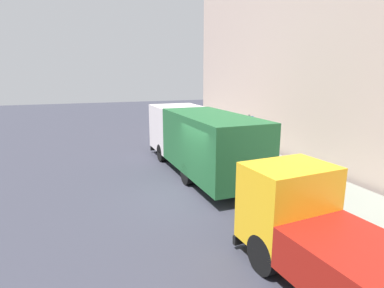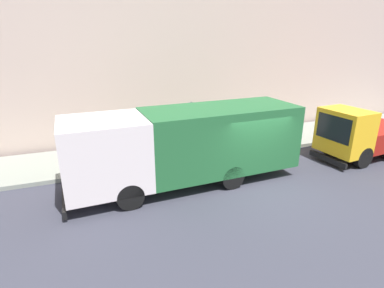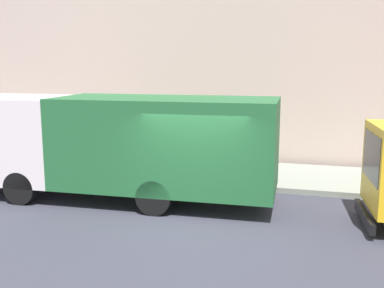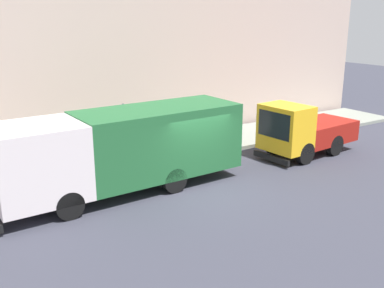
{
  "view_description": "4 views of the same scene",
  "coord_description": "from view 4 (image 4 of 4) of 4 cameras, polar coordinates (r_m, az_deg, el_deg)",
  "views": [
    {
      "loc": [
        -3.48,
        -10.27,
        4.37
      ],
      "look_at": [
        0.91,
        2.01,
        1.42
      ],
      "focal_mm": 29.09,
      "sensor_mm": 36.0,
      "label": 1
    },
    {
      "loc": [
        -8.38,
        5.85,
        5.14
      ],
      "look_at": [
        1.79,
        2.04,
        1.35
      ],
      "focal_mm": 28.29,
      "sensor_mm": 36.0,
      "label": 2
    },
    {
      "loc": [
        -9.46,
        -2.61,
        3.63
      ],
      "look_at": [
        1.45,
        0.38,
        1.6
      ],
      "focal_mm": 41.64,
      "sensor_mm": 36.0,
      "label": 3
    },
    {
      "loc": [
        -11.99,
        8.19,
        5.86
      ],
      "look_at": [
        0.92,
        -0.05,
        1.42
      ],
      "focal_mm": 41.73,
      "sensor_mm": 36.0,
      "label": 4
    }
  ],
  "objects": [
    {
      "name": "building_facade",
      "position": [
        20.53,
        -9.28,
        14.12
      ],
      "size": [
        0.5,
        30.0,
        10.39
      ],
      "primitive_type": "cube",
      "color": "#C6AC9E",
      "rests_on": "ground"
    },
    {
      "name": "sidewalk",
      "position": [
        19.43,
        -6.05,
        -1.2
      ],
      "size": [
        3.33,
        30.0,
        0.17
      ],
      "primitive_type": "cube",
      "color": "gray",
      "rests_on": "ground"
    },
    {
      "name": "pedestrian_walking",
      "position": [
        16.99,
        -14.27,
        -0.89
      ],
      "size": [
        0.5,
        0.5,
        1.62
      ],
      "rotation": [
        0.0,
        0.0,
        5.58
      ],
      "color": "brown",
      "rests_on": "sidewalk"
    },
    {
      "name": "large_utility_truck",
      "position": [
        15.15,
        -8.82,
        -0.42
      ],
      "size": [
        2.66,
        8.63,
        2.78
      ],
      "rotation": [
        0.0,
        0.0,
        0.03
      ],
      "color": "silver",
      "rests_on": "ground"
    },
    {
      "name": "small_flatbed_truck",
      "position": [
        19.64,
        13.99,
        1.63
      ],
      "size": [
        2.33,
        4.77,
        2.34
      ],
      "rotation": [
        0.0,
        0.0,
        0.08
      ],
      "color": "yellow",
      "rests_on": "ground"
    },
    {
      "name": "ground",
      "position": [
        15.65,
        1.69,
        -5.81
      ],
      "size": [
        80.0,
        80.0,
        0.0
      ],
      "primitive_type": "plane",
      "color": "#363744"
    },
    {
      "name": "street_sign_post",
      "position": [
        17.27,
        -8.68,
        1.82
      ],
      "size": [
        0.44,
        0.08,
        2.48
      ],
      "color": "#4C5156",
      "rests_on": "sidewalk"
    }
  ]
}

